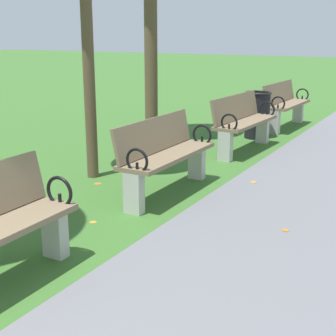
# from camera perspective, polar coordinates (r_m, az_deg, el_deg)

# --- Properties ---
(park_bench_3) EXTENTS (0.48, 1.60, 0.90)m
(park_bench_3) POSITION_cam_1_polar(r_m,az_deg,el_deg) (5.75, -0.37, 1.64)
(park_bench_3) COLOR #7A664C
(park_bench_3) RESTS_ON ground
(park_bench_4) EXTENTS (0.54, 1.62, 0.90)m
(park_bench_4) POSITION_cam_1_polar(r_m,az_deg,el_deg) (7.98, 8.71, 5.39)
(park_bench_4) COLOR #7A664C
(park_bench_4) RESTS_ON ground
(park_bench_5) EXTENTS (0.52, 1.61, 0.90)m
(park_bench_5) POSITION_cam_1_polar(r_m,az_deg,el_deg) (10.14, 13.47, 7.29)
(park_bench_5) COLOR #7A664C
(park_bench_5) RESTS_ON ground
(trash_bin) EXTENTS (0.48, 0.48, 0.84)m
(trash_bin) POSITION_cam_1_polar(r_m,az_deg,el_deg) (9.05, 10.35, 6.12)
(trash_bin) COLOR black
(trash_bin) RESTS_ON ground
(scattered_leaves) EXTENTS (4.47, 11.47, 0.02)m
(scattered_leaves) POSITION_cam_1_polar(r_m,az_deg,el_deg) (5.17, -3.63, -5.52)
(scattered_leaves) COLOR #AD6B23
(scattered_leaves) RESTS_ON ground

